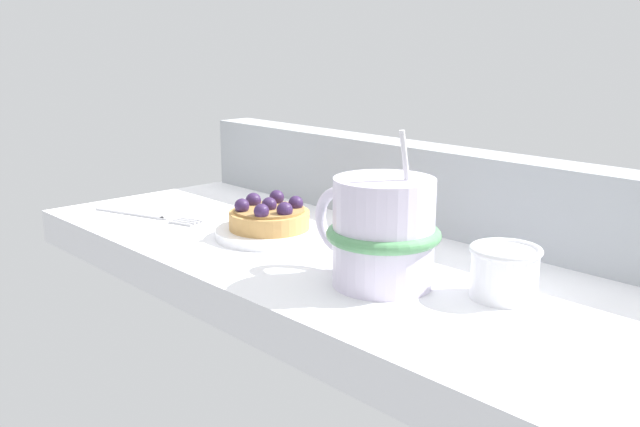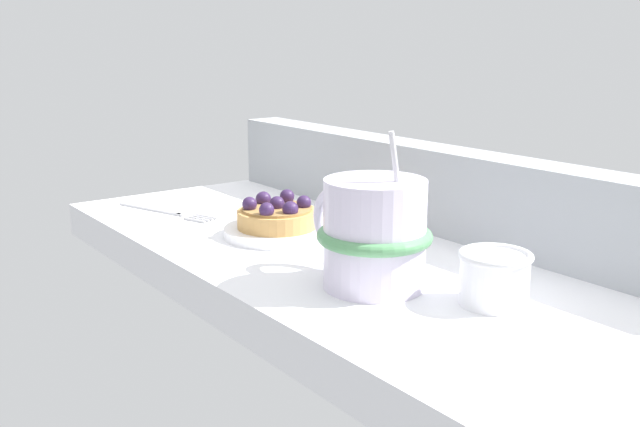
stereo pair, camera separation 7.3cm
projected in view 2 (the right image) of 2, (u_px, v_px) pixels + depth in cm
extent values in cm
cube|color=white|center=(338.00, 266.00, 78.45)|extent=(77.13, 33.90, 4.28)
cube|color=#9EA3A8|center=(432.00, 187.00, 85.07)|extent=(75.59, 5.36, 9.85)
cylinder|color=white|center=(277.00, 231.00, 82.39)|extent=(12.45, 12.45, 1.02)
cylinder|color=white|center=(277.00, 233.00, 82.45)|extent=(6.85, 6.85, 0.51)
cylinder|color=tan|center=(277.00, 219.00, 82.02)|extent=(9.26, 9.26, 2.01)
cylinder|color=#A37942|center=(277.00, 209.00, 81.75)|extent=(8.15, 8.15, 0.30)
sphere|color=#331E47|center=(277.00, 204.00, 81.60)|extent=(1.77, 1.77, 1.77)
sphere|color=#331E47|center=(290.00, 209.00, 79.22)|extent=(1.83, 1.83, 1.83)
sphere|color=#331E47|center=(304.00, 203.00, 82.09)|extent=(1.72, 1.72, 1.72)
sphere|color=#331E47|center=(287.00, 197.00, 84.68)|extent=(1.77, 1.77, 1.77)
sphere|color=#331E47|center=(263.00, 199.00, 84.04)|extent=(1.86, 1.86, 1.86)
sphere|color=#331E47|center=(250.00, 204.00, 80.91)|extent=(1.71, 1.71, 1.71)
sphere|color=#331E47|center=(267.00, 210.00, 78.45)|extent=(1.71, 1.71, 1.71)
cylinder|color=silver|center=(374.00, 234.00, 64.42)|extent=(9.35, 9.35, 10.09)
torus|color=#569960|center=(374.00, 236.00, 64.46)|extent=(10.60, 10.60, 1.20)
torus|color=silver|center=(336.00, 221.00, 68.81)|extent=(6.73, 1.09, 6.73)
cylinder|color=silver|center=(396.00, 171.00, 61.92)|extent=(0.84, 1.72, 7.08)
cube|color=#B7B7BC|center=(150.00, 208.00, 94.53)|extent=(10.95, 4.35, 0.60)
cube|color=#B7B7BC|center=(181.00, 214.00, 91.45)|extent=(1.32, 0.92, 0.60)
cube|color=#B7B7BC|center=(194.00, 219.00, 88.66)|extent=(3.39, 1.36, 0.60)
cube|color=#B7B7BC|center=(198.00, 218.00, 89.25)|extent=(3.39, 1.36, 0.60)
cube|color=#B7B7BC|center=(202.00, 217.00, 89.84)|extent=(3.39, 1.36, 0.60)
cube|color=#B7B7BC|center=(206.00, 216.00, 90.43)|extent=(3.39, 1.36, 0.60)
cylinder|color=white|center=(494.00, 280.00, 60.72)|extent=(5.89, 5.89, 4.41)
torus|color=silver|center=(496.00, 255.00, 60.19)|extent=(6.37, 6.37, 0.60)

